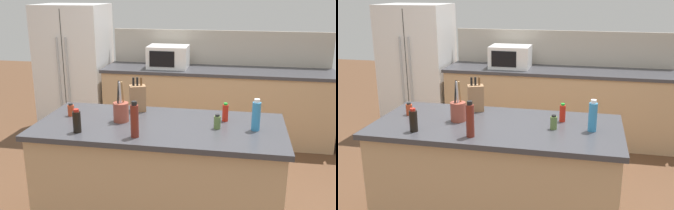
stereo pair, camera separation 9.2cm
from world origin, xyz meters
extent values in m
cube|color=tan|center=(0.30, 2.20, 0.45)|extent=(2.91, 0.62, 0.90)
cube|color=#38383D|center=(0.30, 2.20, 0.92)|extent=(2.95, 0.66, 0.04)
cube|color=#B2A899|center=(0.30, 2.52, 1.17)|extent=(2.91, 0.03, 0.46)
cube|color=tan|center=(0.00, 0.00, 0.45)|extent=(1.83, 0.81, 0.90)
cube|color=#38383D|center=(0.00, 0.00, 0.92)|extent=(1.89, 0.87, 0.04)
cube|color=white|center=(-1.66, 2.25, 0.87)|extent=(0.89, 0.72, 1.73)
cube|color=#2D2D2D|center=(-1.66, 1.89, 0.87)|extent=(0.01, 0.00, 1.65)
cylinder|color=#ADB2B7|center=(-1.72, 1.87, 0.87)|extent=(0.02, 0.02, 0.95)
cylinder|color=#ADB2B7|center=(-1.60, 1.87, 0.87)|extent=(0.02, 0.02, 0.95)
cube|color=white|center=(-0.34, 2.20, 1.08)|extent=(0.51, 0.38, 0.28)
cube|color=black|center=(-0.39, 2.01, 1.08)|extent=(0.32, 0.01, 0.20)
cube|color=#936B47|center=(-0.25, 0.30, 1.05)|extent=(0.16, 0.14, 0.22)
cylinder|color=black|center=(-0.28, 0.29, 1.20)|extent=(0.02, 0.02, 0.07)
cylinder|color=black|center=(-0.25, 0.30, 1.20)|extent=(0.02, 0.02, 0.07)
cylinder|color=brown|center=(-0.22, 0.31, 1.20)|extent=(0.02, 0.02, 0.07)
cylinder|color=brown|center=(-0.31, 0.01, 1.02)|extent=(0.12, 0.12, 0.15)
cylinder|color=olive|center=(-0.29, 0.02, 1.17)|extent=(0.01, 0.05, 0.18)
cylinder|color=black|center=(-0.33, 0.02, 1.17)|extent=(0.01, 0.05, 0.18)
cylinder|color=#B2B2B7|center=(-0.31, 0.00, 1.17)|extent=(0.01, 0.03, 0.18)
cylinder|color=black|center=(-0.55, -0.28, 1.02)|extent=(0.06, 0.06, 0.16)
cylinder|color=#B22319|center=(-0.55, -0.28, 1.10)|extent=(0.04, 0.04, 0.02)
cylinder|color=maroon|center=(-0.12, -0.29, 1.06)|extent=(0.06, 0.06, 0.23)
cylinder|color=black|center=(-0.12, -0.29, 1.19)|extent=(0.04, 0.04, 0.03)
cylinder|color=#B73D1E|center=(-0.75, 0.07, 0.98)|extent=(0.05, 0.05, 0.09)
cylinder|color=black|center=(-0.75, 0.07, 1.04)|extent=(0.03, 0.03, 0.02)
cylinder|color=red|center=(0.49, 0.17, 1.01)|extent=(0.05, 0.05, 0.13)
cylinder|color=green|center=(0.49, 0.17, 1.08)|extent=(0.03, 0.03, 0.02)
cylinder|color=#3384BC|center=(0.72, 0.00, 1.05)|extent=(0.06, 0.06, 0.21)
cylinder|color=white|center=(0.72, 0.00, 1.16)|extent=(0.04, 0.04, 0.03)
cylinder|color=#567038|center=(0.44, -0.02, 0.99)|extent=(0.05, 0.05, 0.10)
cylinder|color=black|center=(0.44, -0.02, 1.04)|extent=(0.03, 0.03, 0.02)
camera|label=1|loc=(0.58, -2.78, 1.94)|focal=42.00mm
camera|label=2|loc=(0.67, -2.76, 1.94)|focal=42.00mm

